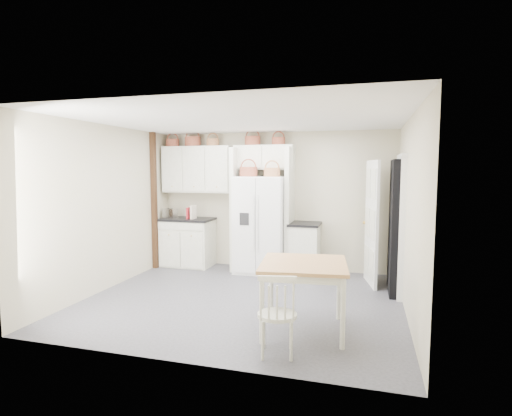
% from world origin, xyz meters
% --- Properties ---
extents(floor, '(4.50, 4.50, 0.00)m').
position_xyz_m(floor, '(0.00, 0.00, 0.00)').
color(floor, '#39393C').
rests_on(floor, ground).
extents(ceiling, '(4.50, 4.50, 0.00)m').
position_xyz_m(ceiling, '(0.00, 0.00, 2.60)').
color(ceiling, white).
rests_on(ceiling, wall_back).
extents(wall_back, '(4.50, 0.00, 4.50)m').
position_xyz_m(wall_back, '(0.00, 2.00, 1.30)').
color(wall_back, beige).
rests_on(wall_back, floor).
extents(wall_left, '(0.00, 4.00, 4.00)m').
position_xyz_m(wall_left, '(-2.25, 0.00, 1.30)').
color(wall_left, beige).
rests_on(wall_left, floor).
extents(wall_right, '(0.00, 4.00, 4.00)m').
position_xyz_m(wall_right, '(2.25, 0.00, 1.30)').
color(wall_right, beige).
rests_on(wall_right, floor).
extents(refrigerator, '(0.92, 0.74, 1.77)m').
position_xyz_m(refrigerator, '(-0.15, 1.63, 0.89)').
color(refrigerator, white).
rests_on(refrigerator, floor).
extents(base_cab_left, '(0.98, 0.62, 0.90)m').
position_xyz_m(base_cab_left, '(-1.68, 1.70, 0.45)').
color(base_cab_left, beige).
rests_on(base_cab_left, floor).
extents(base_cab_right, '(0.51, 0.61, 0.90)m').
position_xyz_m(base_cab_right, '(0.65, 1.70, 0.45)').
color(base_cab_right, beige).
rests_on(base_cab_right, floor).
extents(dining_table, '(1.09, 1.09, 0.82)m').
position_xyz_m(dining_table, '(1.02, -0.88, 0.41)').
color(dining_table, '#A86C46').
rests_on(dining_table, floor).
extents(windsor_chair, '(0.47, 0.44, 0.83)m').
position_xyz_m(windsor_chair, '(0.86, -1.56, 0.42)').
color(windsor_chair, beige).
rests_on(windsor_chair, floor).
extents(counter_left, '(1.02, 0.66, 0.04)m').
position_xyz_m(counter_left, '(-1.68, 1.70, 0.93)').
color(counter_left, black).
rests_on(counter_left, base_cab_left).
extents(counter_right, '(0.55, 0.65, 0.04)m').
position_xyz_m(counter_right, '(0.65, 1.70, 0.92)').
color(counter_right, black).
rests_on(counter_right, base_cab_right).
extents(toaster, '(0.29, 0.21, 0.18)m').
position_xyz_m(toaster, '(-2.03, 1.66, 1.04)').
color(toaster, silver).
rests_on(toaster, counter_left).
extents(cookbook_red, '(0.04, 0.15, 0.22)m').
position_xyz_m(cookbook_red, '(-1.61, 1.62, 1.06)').
color(cookbook_red, red).
rests_on(cookbook_red, counter_left).
extents(cookbook_cream, '(0.06, 0.18, 0.27)m').
position_xyz_m(cookbook_cream, '(-1.51, 1.62, 1.08)').
color(cookbook_cream, beige).
rests_on(cookbook_cream, counter_left).
extents(basket_upper_a, '(0.27, 0.27, 0.15)m').
position_xyz_m(basket_upper_a, '(-2.04, 1.83, 2.43)').
color(basket_upper_a, brown).
rests_on(basket_upper_a, upper_cabinet).
extents(basket_upper_b, '(0.32, 0.32, 0.19)m').
position_xyz_m(basket_upper_b, '(-1.60, 1.83, 2.44)').
color(basket_upper_b, brown).
rests_on(basket_upper_b, upper_cabinet).
extents(basket_upper_c, '(0.24, 0.24, 0.14)m').
position_xyz_m(basket_upper_c, '(-1.18, 1.83, 2.42)').
color(basket_upper_c, brown).
rests_on(basket_upper_c, upper_cabinet).
extents(basket_bridge_a, '(0.30, 0.30, 0.17)m').
position_xyz_m(basket_bridge_a, '(-0.38, 1.83, 2.43)').
color(basket_bridge_a, brown).
rests_on(basket_bridge_a, bridge_cabinet).
extents(basket_bridge_b, '(0.25, 0.25, 0.14)m').
position_xyz_m(basket_bridge_b, '(0.12, 1.83, 2.42)').
color(basket_bridge_b, brown).
rests_on(basket_bridge_b, bridge_cabinet).
extents(basket_fridge_a, '(0.32, 0.32, 0.17)m').
position_xyz_m(basket_fridge_a, '(-0.37, 1.53, 1.86)').
color(basket_fridge_a, brown).
rests_on(basket_fridge_a, refrigerator).
extents(basket_fridge_b, '(0.29, 0.29, 0.16)m').
position_xyz_m(basket_fridge_b, '(0.07, 1.53, 1.85)').
color(basket_fridge_b, brown).
rests_on(basket_fridge_b, refrigerator).
extents(upper_cabinet, '(1.40, 0.34, 0.90)m').
position_xyz_m(upper_cabinet, '(-1.50, 1.83, 1.90)').
color(upper_cabinet, beige).
rests_on(upper_cabinet, wall_back).
extents(bridge_cabinet, '(1.12, 0.34, 0.45)m').
position_xyz_m(bridge_cabinet, '(-0.15, 1.83, 2.12)').
color(bridge_cabinet, beige).
rests_on(bridge_cabinet, wall_back).
extents(fridge_panel_left, '(0.08, 0.60, 2.30)m').
position_xyz_m(fridge_panel_left, '(-0.66, 1.70, 1.15)').
color(fridge_panel_left, beige).
rests_on(fridge_panel_left, floor).
extents(fridge_panel_right, '(0.08, 0.60, 2.30)m').
position_xyz_m(fridge_panel_right, '(0.36, 1.70, 1.15)').
color(fridge_panel_right, beige).
rests_on(fridge_panel_right, floor).
extents(trim_post, '(0.09, 0.09, 2.60)m').
position_xyz_m(trim_post, '(-2.20, 1.35, 1.30)').
color(trim_post, '#352110').
rests_on(trim_post, floor).
extents(doorway_void, '(0.18, 0.85, 2.05)m').
position_xyz_m(doorway_void, '(2.16, 1.00, 1.02)').
color(doorway_void, black).
rests_on(doorway_void, floor).
extents(door_slab, '(0.21, 0.79, 2.05)m').
position_xyz_m(door_slab, '(1.80, 1.33, 1.02)').
color(door_slab, white).
rests_on(door_slab, floor).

